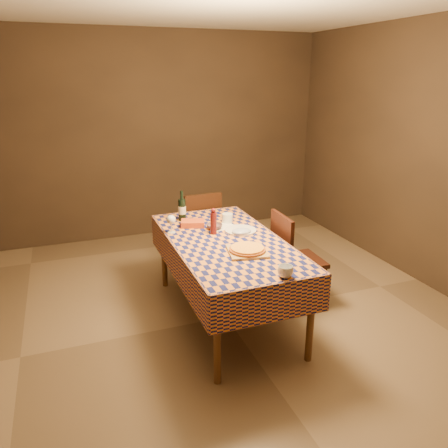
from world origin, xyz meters
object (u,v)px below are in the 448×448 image
Objects in this scene: cutting_board at (247,252)px; dining_table at (226,248)px; bowl at (214,227)px; white_plate at (240,230)px; wine_bottle at (182,209)px; chair_far at (200,227)px; pizza at (247,249)px; chair_right at (292,255)px.

dining_table is at bearing 99.95° from cutting_board.
white_plate is at bearing -35.13° from bowl.
wine_bottle is (-0.21, 0.66, 0.19)m from dining_table.
dining_table is at bearing -95.17° from chair_far.
wine_bottle reaches higher than white_plate.
chair_far reaches higher than cutting_board.
chair_far is at bearing 88.41° from cutting_board.
white_plate is at bearing -49.81° from wine_bottle.
pizza is at bearing -80.05° from dining_table.
wine_bottle is 0.64m from chair_far.
chair_right is at bearing 29.18° from pizza.
pizza reaches higher than dining_table.
white_plate is at bearing 161.78° from chair_right.
cutting_board is at bearing -74.58° from wine_bottle.
pizza is 1.15× the size of wine_bottle.
pizza is 1.18× the size of white_plate.
chair_far reaches higher than white_plate.
pizza is at bearing -106.40° from white_plate.
chair_right is (0.67, -0.30, -0.27)m from bowl.
dining_table is at bearing -141.72° from white_plate.
wine_bottle reaches higher than pizza.
pizza reaches higher than cutting_board.
wine_bottle is 1.03× the size of white_plate.
bowl is at bearing 95.30° from pizza.
bowl reaches higher than dining_table.
dining_table is 1.98× the size of chair_right.
pizza reaches higher than white_plate.
wine_bottle is 1.15m from chair_right.
dining_table is 0.36m from pizza.
chair_right is at bearing -18.22° from white_plate.
pizza is 0.37× the size of chair_far.
wine_bottle is 0.32× the size of chair_far.
bowl is at bearing -58.69° from wine_bottle.
cutting_board is 1.01× the size of wine_bottle.
dining_table is 5.33× the size of pizza.
chair_far is 1.21m from chair_right.
pizza is 0.52m from white_plate.
dining_table is 6.07× the size of cutting_board.
white_plate is at bearing -83.41° from chair_far.
cutting_board is 0.33× the size of chair_far.
bowl is 0.42m from wine_bottle.
chair_far is at bearing 118.06° from chair_right.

